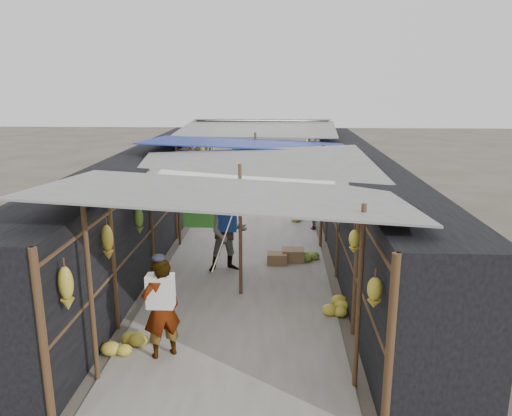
% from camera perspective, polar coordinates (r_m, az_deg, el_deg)
% --- Properties ---
extents(ground, '(80.00, 80.00, 0.00)m').
position_cam_1_polar(ground, '(7.40, -3.60, -19.30)').
color(ground, '#6B6356').
rests_on(ground, ground).
extents(aisle_slab, '(3.60, 16.00, 0.02)m').
position_cam_1_polar(aisle_slab, '(13.29, -0.59, -3.62)').
color(aisle_slab, '#9E998E').
rests_on(aisle_slab, ground).
extents(stall_left, '(1.40, 15.00, 2.30)m').
position_cam_1_polar(stall_left, '(13.41, -12.21, 1.27)').
color(stall_left, black).
rests_on(stall_left, ground).
extents(stall_right, '(1.40, 15.00, 2.30)m').
position_cam_1_polar(stall_right, '(13.11, 11.26, 1.03)').
color(stall_right, black).
rests_on(stall_right, ground).
extents(crate_near, '(0.46, 0.37, 0.27)m').
position_cam_1_polar(crate_near, '(11.52, 2.42, -5.81)').
color(crate_near, olive).
rests_on(crate_near, ground).
extents(crate_mid, '(0.51, 0.41, 0.31)m').
position_cam_1_polar(crate_mid, '(11.70, 4.27, -5.43)').
color(crate_mid, olive).
rests_on(crate_mid, ground).
extents(crate_back, '(0.43, 0.36, 0.27)m').
position_cam_1_polar(crate_back, '(18.18, -0.48, 1.69)').
color(crate_back, olive).
rests_on(crate_back, ground).
extents(black_basin, '(0.64, 0.64, 0.19)m').
position_cam_1_polar(black_basin, '(17.34, 5.81, 0.87)').
color(black_basin, black).
rests_on(black_basin, ground).
extents(vendor_elderly, '(0.69, 0.63, 1.58)m').
position_cam_1_polar(vendor_elderly, '(7.73, -10.77, -11.24)').
color(vendor_elderly, white).
rests_on(vendor_elderly, ground).
extents(shopper_blue, '(1.02, 0.89, 1.78)m').
position_cam_1_polar(shopper_blue, '(10.92, -3.27, -2.79)').
color(shopper_blue, '#2139A6').
rests_on(shopper_blue, ground).
extents(vendor_seated, '(0.49, 0.65, 0.90)m').
position_cam_1_polar(vendor_seated, '(14.13, 6.53, -0.76)').
color(vendor_seated, '#524B47').
rests_on(vendor_seated, ground).
extents(market_canopy, '(5.62, 15.20, 2.77)m').
position_cam_1_polar(market_canopy, '(13.09, -0.41, 6.87)').
color(market_canopy, brown).
rests_on(market_canopy, ground).
extents(hanging_bananas, '(3.95, 14.41, 0.74)m').
position_cam_1_polar(hanging_bananas, '(12.89, -0.88, 3.46)').
color(hanging_bananas, gold).
rests_on(hanging_bananas, ground).
extents(floor_bananas, '(3.98, 10.29, 0.34)m').
position_cam_1_polar(floor_bananas, '(13.18, -0.07, -3.12)').
color(floor_bananas, olive).
rests_on(floor_bananas, ground).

